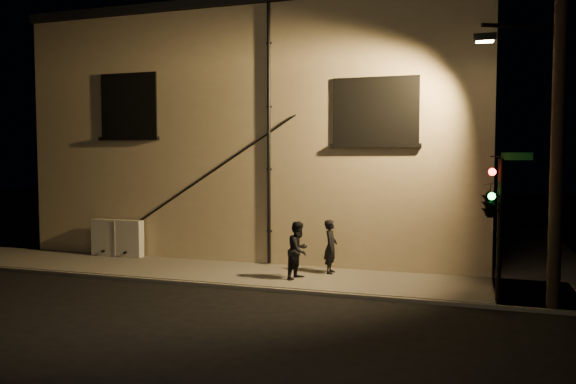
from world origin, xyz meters
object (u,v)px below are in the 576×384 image
(utility_cabinet, at_px, (117,238))
(traffic_signal, at_px, (491,202))
(pedestrian_a, at_px, (331,247))
(pedestrian_b, at_px, (299,250))
(streetlamp_pole, at_px, (553,147))

(utility_cabinet, relative_size, traffic_signal, 0.54)
(pedestrian_a, relative_size, traffic_signal, 0.45)
(pedestrian_b, distance_m, streetlamp_pole, 7.09)
(utility_cabinet, distance_m, pedestrian_b, 7.28)
(pedestrian_b, bearing_deg, utility_cabinet, 92.82)
(utility_cabinet, relative_size, pedestrian_b, 1.18)
(traffic_signal, height_order, streetlamp_pole, streetlamp_pole)
(utility_cabinet, xyz_separation_m, pedestrian_b, (7.11, -1.54, 0.18))
(pedestrian_a, bearing_deg, pedestrian_b, 142.45)
(streetlamp_pole, bearing_deg, pedestrian_a, 160.69)
(utility_cabinet, bearing_deg, pedestrian_a, -3.77)
(utility_cabinet, xyz_separation_m, streetlamp_pole, (13.52, -2.52, 3.07))
(streetlamp_pole, bearing_deg, traffic_signal, 179.89)
(utility_cabinet, relative_size, streetlamp_pole, 0.27)
(utility_cabinet, height_order, pedestrian_a, pedestrian_a)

